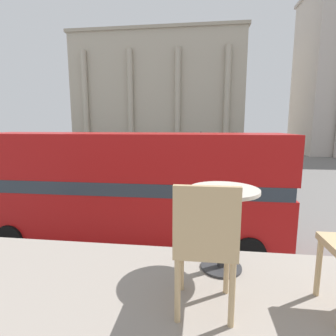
{
  "coord_description": "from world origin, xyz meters",
  "views": [
    {
      "loc": [
        0.8,
        -2.56,
        4.53
      ],
      "look_at": [
        -1.43,
        15.3,
        1.61
      ],
      "focal_mm": 28.0,
      "sensor_mm": 36.0,
      "label": 1
    }
  ],
  "objects_px": {
    "cafe_chair_0": "(205,241)",
    "traffic_light_far": "(201,144)",
    "pedestrian_red": "(222,181)",
    "pedestrian_blue": "(205,162)",
    "double_decker_bus": "(131,184)",
    "cafe_dining_table": "(223,210)",
    "pedestrian_yellow": "(112,185)",
    "traffic_light_near": "(150,167)",
    "plaza_building_left": "(160,96)",
    "traffic_light_mid": "(157,153)",
    "pedestrian_grey": "(267,162)"
  },
  "relations": [
    {
      "from": "double_decker_bus",
      "to": "plaza_building_left",
      "type": "xyz_separation_m",
      "value": [
        -5.06,
        39.68,
        7.6
      ]
    },
    {
      "from": "traffic_light_far",
      "to": "cafe_chair_0",
      "type": "bearing_deg",
      "value": -90.05
    },
    {
      "from": "plaza_building_left",
      "to": "traffic_light_near",
      "type": "relative_size",
      "value": 8.66
    },
    {
      "from": "pedestrian_yellow",
      "to": "plaza_building_left",
      "type": "bearing_deg",
      "value": 60.07
    },
    {
      "from": "double_decker_bus",
      "to": "cafe_dining_table",
      "type": "relative_size",
      "value": 15.25
    },
    {
      "from": "traffic_light_mid",
      "to": "cafe_dining_table",
      "type": "bearing_deg",
      "value": -78.69
    },
    {
      "from": "cafe_chair_0",
      "to": "pedestrian_grey",
      "type": "height_order",
      "value": "cafe_chair_0"
    },
    {
      "from": "double_decker_bus",
      "to": "pedestrian_blue",
      "type": "height_order",
      "value": "double_decker_bus"
    },
    {
      "from": "pedestrian_yellow",
      "to": "double_decker_bus",
      "type": "bearing_deg",
      "value": -98.06
    },
    {
      "from": "cafe_dining_table",
      "to": "traffic_light_far",
      "type": "distance_m",
      "value": 26.2
    },
    {
      "from": "cafe_chair_0",
      "to": "traffic_light_far",
      "type": "distance_m",
      "value": 26.79
    },
    {
      "from": "pedestrian_yellow",
      "to": "pedestrian_red",
      "type": "bearing_deg",
      "value": -14.39
    },
    {
      "from": "cafe_chair_0",
      "to": "pedestrian_yellow",
      "type": "distance_m",
      "value": 14.23
    },
    {
      "from": "pedestrian_grey",
      "to": "pedestrian_yellow",
      "type": "height_order",
      "value": "pedestrian_yellow"
    },
    {
      "from": "plaza_building_left",
      "to": "pedestrian_blue",
      "type": "relative_size",
      "value": 17.6
    },
    {
      "from": "cafe_chair_0",
      "to": "pedestrian_blue",
      "type": "xyz_separation_m",
      "value": [
        0.4,
        24.05,
        -2.83
      ]
    },
    {
      "from": "traffic_light_far",
      "to": "cafe_dining_table",
      "type": "bearing_deg",
      "value": -89.69
    },
    {
      "from": "pedestrian_red",
      "to": "pedestrian_blue",
      "type": "xyz_separation_m",
      "value": [
        -0.95,
        8.75,
        -0.05
      ]
    },
    {
      "from": "double_decker_bus",
      "to": "cafe_chair_0",
      "type": "height_order",
      "value": "double_decker_bus"
    },
    {
      "from": "cafe_chair_0",
      "to": "cafe_dining_table",
      "type": "bearing_deg",
      "value": 75.7
    },
    {
      "from": "traffic_light_near",
      "to": "double_decker_bus",
      "type": "bearing_deg",
      "value": -86.93
    },
    {
      "from": "double_decker_bus",
      "to": "plaza_building_left",
      "type": "bearing_deg",
      "value": 100.02
    },
    {
      "from": "plaza_building_left",
      "to": "pedestrian_red",
      "type": "height_order",
      "value": "plaza_building_left"
    },
    {
      "from": "traffic_light_mid",
      "to": "traffic_light_far",
      "type": "relative_size",
      "value": 0.92
    },
    {
      "from": "plaza_building_left",
      "to": "traffic_light_far",
      "type": "distance_m",
      "value": 23.21
    },
    {
      "from": "pedestrian_blue",
      "to": "plaza_building_left",
      "type": "bearing_deg",
      "value": 91.37
    },
    {
      "from": "traffic_light_near",
      "to": "pedestrian_yellow",
      "type": "xyz_separation_m",
      "value": [
        -2.32,
        0.37,
        -1.18
      ]
    },
    {
      "from": "traffic_light_far",
      "to": "pedestrian_red",
      "type": "xyz_separation_m",
      "value": [
        1.32,
        -11.45,
        -1.53
      ]
    },
    {
      "from": "double_decker_bus",
      "to": "cafe_dining_table",
      "type": "distance_m",
      "value": 7.74
    },
    {
      "from": "pedestrian_blue",
      "to": "traffic_light_mid",
      "type": "bearing_deg",
      "value": -148.68
    },
    {
      "from": "pedestrian_red",
      "to": "pedestrian_grey",
      "type": "xyz_separation_m",
      "value": [
        5.21,
        9.87,
        -0.02
      ]
    },
    {
      "from": "pedestrian_yellow",
      "to": "traffic_light_near",
      "type": "bearing_deg",
      "value": -43.01
    },
    {
      "from": "traffic_light_near",
      "to": "traffic_light_far",
      "type": "bearing_deg",
      "value": 78.47
    },
    {
      "from": "plaza_building_left",
      "to": "pedestrian_red",
      "type": "distance_m",
      "value": 34.48
    },
    {
      "from": "traffic_light_mid",
      "to": "traffic_light_far",
      "type": "bearing_deg",
      "value": 63.61
    },
    {
      "from": "cafe_dining_table",
      "to": "pedestrian_yellow",
      "type": "xyz_separation_m",
      "value": [
        -5.34,
        12.38,
        -2.76
      ]
    },
    {
      "from": "traffic_light_mid",
      "to": "pedestrian_grey",
      "type": "bearing_deg",
      "value": 29.43
    },
    {
      "from": "cafe_dining_table",
      "to": "cafe_chair_0",
      "type": "xyz_separation_m",
      "value": [
        -0.16,
        -0.59,
        -0.02
      ]
    },
    {
      "from": "traffic_light_far",
      "to": "pedestrian_blue",
      "type": "distance_m",
      "value": 3.16
    },
    {
      "from": "traffic_light_near",
      "to": "pedestrian_red",
      "type": "relative_size",
      "value": 1.95
    },
    {
      "from": "cafe_chair_0",
      "to": "traffic_light_mid",
      "type": "bearing_deg",
      "value": 101.56
    },
    {
      "from": "pedestrian_red",
      "to": "double_decker_bus",
      "type": "bearing_deg",
      "value": -57.38
    },
    {
      "from": "cafe_dining_table",
      "to": "traffic_light_mid",
      "type": "bearing_deg",
      "value": 101.31
    },
    {
      "from": "double_decker_bus",
      "to": "traffic_light_mid",
      "type": "height_order",
      "value": "double_decker_bus"
    },
    {
      "from": "cafe_chair_0",
      "to": "traffic_light_near",
      "type": "distance_m",
      "value": 13.02
    },
    {
      "from": "double_decker_bus",
      "to": "traffic_light_near",
      "type": "bearing_deg",
      "value": 95.82
    },
    {
      "from": "traffic_light_near",
      "to": "pedestrian_blue",
      "type": "distance_m",
      "value": 11.97
    },
    {
      "from": "traffic_light_near",
      "to": "traffic_light_mid",
      "type": "xyz_separation_m",
      "value": [
        -0.74,
        6.83,
        0.1
      ]
    },
    {
      "from": "cafe_chair_0",
      "to": "pedestrian_blue",
      "type": "height_order",
      "value": "cafe_chair_0"
    },
    {
      "from": "double_decker_bus",
      "to": "cafe_chair_0",
      "type": "distance_m",
      "value": 8.23
    }
  ]
}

